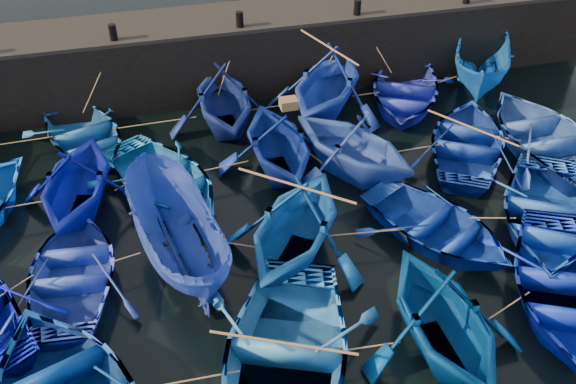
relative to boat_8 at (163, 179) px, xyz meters
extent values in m
plane|color=black|center=(3.19, -4.88, -0.48)|extent=(120.00, 120.00, 0.00)
cube|color=black|center=(3.19, 5.62, 0.77)|extent=(26.00, 2.50, 2.50)
cube|color=black|center=(3.19, 5.62, 2.08)|extent=(26.00, 2.50, 0.12)
cylinder|color=black|center=(-0.81, 4.72, 2.39)|extent=(0.24, 0.24, 0.50)
cylinder|color=black|center=(3.19, 4.72, 2.39)|extent=(0.24, 0.24, 0.50)
cylinder|color=black|center=(7.19, 4.72, 2.39)|extent=(0.24, 0.24, 0.50)
imported|color=#175495|center=(-2.17, 2.87, -0.02)|extent=(4.42, 5.20, 0.92)
imported|color=navy|center=(2.23, 2.93, 0.63)|extent=(3.69, 4.25, 2.21)
imported|color=#1D3EBD|center=(5.67, 2.98, 0.73)|extent=(5.87, 6.01, 2.40)
imported|color=#1E2AA1|center=(8.44, 2.98, 0.02)|extent=(5.16, 5.80, 0.99)
imported|color=blue|center=(11.46, 3.38, 0.49)|extent=(4.09, 5.29, 1.94)
imported|color=#0713A0|center=(-2.24, -0.28, 0.60)|extent=(4.35, 4.77, 2.14)
imported|color=blue|center=(0.00, 0.00, 0.00)|extent=(5.08, 5.60, 0.95)
imported|color=navy|center=(3.37, 0.17, 0.61)|extent=(3.71, 4.26, 2.16)
imported|color=blue|center=(5.41, -0.43, 0.63)|extent=(5.33, 5.49, 2.21)
imported|color=navy|center=(9.15, -0.40, 0.01)|extent=(5.26, 5.75, 0.98)
imported|color=#2A51A4|center=(11.54, -0.80, 0.07)|extent=(3.98, 5.43, 1.10)
imported|color=#243DC0|center=(-2.40, -3.07, -0.03)|extent=(3.47, 4.59, 0.90)
imported|color=#203CA3|center=(0.08, -2.92, 0.47)|extent=(2.80, 5.15, 1.89)
imported|color=#0C4FA2|center=(2.93, -3.45, 0.67)|extent=(5.57, 5.71, 2.29)
imported|color=#0B2F9A|center=(6.63, -3.68, -0.03)|extent=(4.80, 5.25, 0.89)
imported|color=#1245B4|center=(9.58, -3.98, 0.05)|extent=(5.65, 6.15, 1.04)
imported|color=blue|center=(1.78, -6.86, 0.09)|extent=(5.66, 6.54, 1.14)
imported|color=navy|center=(5.19, -6.97, 0.61)|extent=(3.72, 4.27, 2.17)
imported|color=#0921BA|center=(8.56, -6.37, 0.05)|extent=(5.43, 6.12, 1.05)
cube|color=brown|center=(3.67, 0.17, 1.82)|extent=(0.47, 0.39, 0.27)
cylinder|color=tan|center=(-4.19, 2.83, 0.07)|extent=(2.26, 0.11, 0.04)
cylinder|color=tan|center=(0.03, 2.90, 0.07)|extent=(2.60, 0.10, 0.04)
cylinder|color=tan|center=(3.95, 2.95, 0.07)|extent=(1.64, 0.08, 0.04)
cylinder|color=tan|center=(7.05, 2.98, 0.07)|extent=(0.97, 0.04, 0.04)
cylinder|color=tan|center=(9.95, 3.18, 0.07)|extent=(1.23, 0.43, 0.04)
cylinder|color=tan|center=(-3.85, -0.32, 0.07)|extent=(1.43, 0.10, 0.04)
cylinder|color=tan|center=(-1.12, -0.14, 0.07)|extent=(0.46, 0.31, 0.04)
cylinder|color=tan|center=(1.68, 0.09, 0.07)|extent=(1.57, 0.21, 0.04)
cylinder|color=tan|center=(4.39, -0.13, 0.07)|extent=(0.28, 0.62, 0.04)
cylinder|color=tan|center=(7.28, -0.42, 0.07)|extent=(1.94, 0.07, 0.04)
cylinder|color=tan|center=(10.35, -0.60, 0.07)|extent=(0.61, 0.44, 0.04)
cylinder|color=tan|center=(-3.70, -3.36, 0.07)|extent=(0.83, 0.62, 0.04)
cylinder|color=tan|center=(-1.16, -2.99, 0.07)|extent=(0.69, 0.18, 0.04)
cylinder|color=tan|center=(1.50, -3.18, 0.07)|extent=(1.06, 0.56, 0.04)
cylinder|color=tan|center=(4.78, -3.56, 0.07)|extent=(1.91, 0.26, 0.04)
cylinder|color=tan|center=(8.11, -3.83, 0.07)|extent=(1.16, 0.33, 0.04)
cylinder|color=tan|center=(-0.32, -6.82, 0.07)|extent=(2.41, 0.11, 0.04)
cylinder|color=tan|center=(3.49, -6.91, 0.07)|extent=(1.61, 0.15, 0.04)
cylinder|color=tan|center=(6.87, -6.67, 0.07)|extent=(1.58, 0.63, 0.04)
cylinder|color=tan|center=(-1.49, 4.35, 1.11)|extent=(1.39, 0.60, 2.09)
cylinder|color=tan|center=(2.71, 4.38, 1.11)|extent=(1.00, 0.54, 2.09)
cylinder|color=tan|center=(6.43, 4.40, 1.11)|extent=(1.56, 0.49, 2.09)
cylinder|color=tan|center=(7.81, 4.40, 1.11)|extent=(1.29, 0.48, 2.09)
cylinder|color=tan|center=(11.32, 4.60, 1.11)|extent=(0.31, 0.09, 2.07)
cylinder|color=#99724C|center=(5.67, 2.98, 1.96)|extent=(1.08, 2.84, 0.06)
cylinder|color=#99724C|center=(9.15, -0.40, 0.53)|extent=(1.77, 2.49, 0.06)
cylinder|color=#99724C|center=(2.93, -3.45, 1.84)|extent=(2.34, 1.97, 0.06)
cylinder|color=#99724C|center=(1.78, -6.86, 0.69)|extent=(2.74, 1.32, 0.06)
camera|label=1|loc=(-0.08, -14.67, 10.92)|focal=40.00mm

